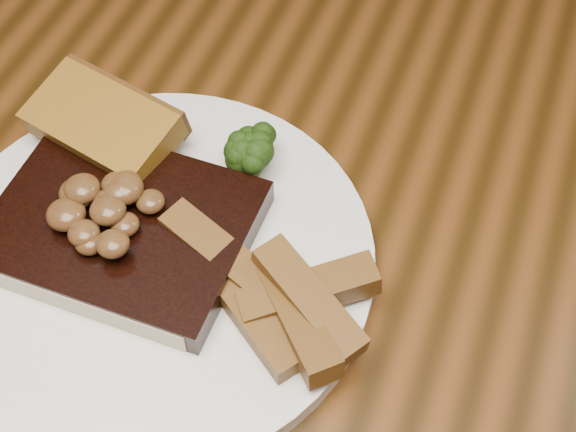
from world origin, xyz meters
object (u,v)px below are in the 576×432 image
object	(u,v)px
plate	(154,261)
potato_wedges	(246,299)
steak	(123,229)
garlic_bread	(107,142)
dining_table	(262,304)

from	to	relation	value
plate	potato_wedges	xyz separation A→B (m)	(0.08, -0.01, 0.02)
steak	garlic_bread	world-z (taller)	steak
steak	plate	bearing A→B (deg)	-14.73
plate	potato_wedges	world-z (taller)	potato_wedges
dining_table	potato_wedges	world-z (taller)	potato_wedges
garlic_bread	plate	bearing A→B (deg)	-32.20
steak	potato_wedges	bearing A→B (deg)	-11.80
dining_table	plate	bearing A→B (deg)	-142.89
plate	potato_wedges	size ratio (longest dim) A/B	2.59
plate	steak	size ratio (longest dim) A/B	1.78
plate	steak	distance (m)	0.03
dining_table	garlic_bread	xyz separation A→B (m)	(-0.14, 0.03, 0.12)
plate	steak	xyz separation A→B (m)	(-0.03, 0.01, 0.02)
dining_table	steak	xyz separation A→B (m)	(-0.09, -0.04, 0.12)
potato_wedges	dining_table	bearing A→B (deg)	104.86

